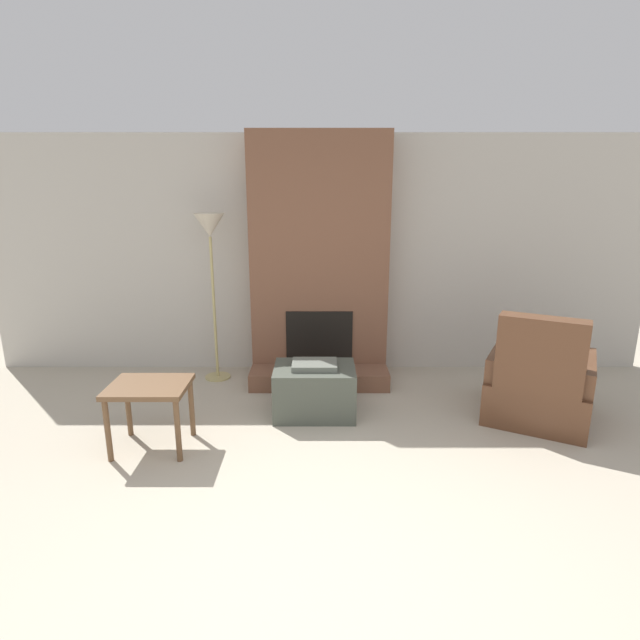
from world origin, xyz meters
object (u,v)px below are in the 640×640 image
(ottoman, at_px, (315,390))
(floor_lamp_left, at_px, (211,238))
(armchair, at_px, (539,389))
(side_table, at_px, (150,394))

(ottoman, bearing_deg, floor_lamp_left, 140.02)
(floor_lamp_left, bearing_deg, ottoman, -39.98)
(ottoman, xyz_separation_m, armchair, (2.01, -0.12, 0.06))
(ottoman, height_order, floor_lamp_left, floor_lamp_left)
(ottoman, height_order, side_table, side_table)
(ottoman, relative_size, floor_lamp_left, 0.41)
(floor_lamp_left, bearing_deg, side_table, -97.84)
(ottoman, distance_m, side_table, 1.46)
(side_table, bearing_deg, armchair, 8.73)
(armchair, distance_m, floor_lamp_left, 3.49)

